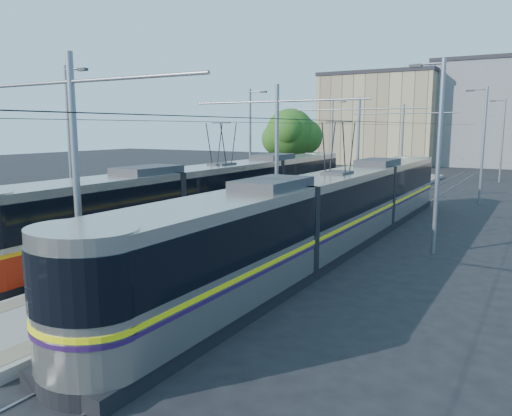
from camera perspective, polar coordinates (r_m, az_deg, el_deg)
The scene contains 14 objects.
ground at distance 18.39m, azimuth -9.54°, elevation -7.58°, with size 160.00×160.00×0.00m, color black.
platform at distance 32.92m, azimuth 9.70°, elevation 0.13°, with size 4.00×50.00×0.30m, color gray.
tactile_strip_left at distance 33.42m, azimuth 7.38°, elevation 0.59°, with size 0.70×50.00×0.01m, color gray.
tactile_strip_right at distance 32.42m, azimuth 12.10°, elevation 0.19°, with size 0.70×50.00×0.01m, color gray.
rails at distance 32.94m, azimuth 9.69°, elevation -0.11°, with size 8.71×70.00×0.03m.
track_arrow at distance 19.00m, azimuth -23.95°, elevation -7.70°, with size 1.20×5.00×0.01m, color silver.
tram_left at distance 26.86m, azimuth -3.90°, elevation 1.56°, with size 2.43×28.69×5.50m.
tram_right at distance 21.96m, azimuth 9.19°, elevation 0.14°, with size 2.43×29.46×5.50m.
catenary at distance 29.88m, azimuth 7.98°, elevation 7.68°, with size 9.20×70.00×7.00m.
street_lamps at distance 36.31m, azimuth 12.12°, elevation 7.29°, with size 15.18×38.22×8.00m.
shelter at distance 26.90m, azimuth 7.14°, elevation 0.78°, with size 0.84×1.05×2.03m.
tree at distance 43.68m, azimuth 4.38°, elevation 8.37°, with size 4.73×4.37×6.87m.
building_left at distance 76.52m, azimuth 14.26°, elevation 9.85°, with size 16.32×12.24×12.97m.
building_centre at distance 77.68m, azimuth 26.70°, elevation 9.63°, with size 18.36×14.28×14.28m.
Camera 1 is at (11.36, -13.47, 5.28)m, focal length 35.00 mm.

